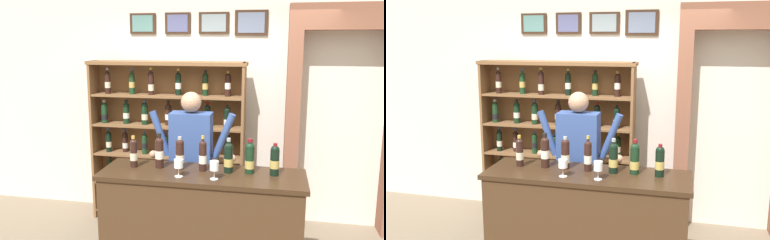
% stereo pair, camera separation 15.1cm
% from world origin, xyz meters
% --- Properties ---
extents(back_wall, '(12.00, 0.19, 3.36)m').
position_xyz_m(back_wall, '(-0.00, 1.62, 1.68)').
color(back_wall, silver).
rests_on(back_wall, ground).
extents(wine_shelf, '(1.87, 0.31, 1.94)m').
position_xyz_m(wine_shelf, '(-0.63, 1.27, 1.02)').
color(wine_shelf, brown).
rests_on(wine_shelf, ground).
extents(archway_doorway, '(1.26, 0.45, 2.57)m').
position_xyz_m(archway_doorway, '(1.37, 1.49, 1.44)').
color(archway_doorway, brown).
rests_on(archway_doorway, ground).
extents(tasting_counter, '(1.79, 0.58, 1.05)m').
position_xyz_m(tasting_counter, '(0.02, -0.00, 0.52)').
color(tasting_counter, '#422B19').
rests_on(tasting_counter, ground).
extents(shopkeeper, '(0.89, 0.22, 1.69)m').
position_xyz_m(shopkeeper, '(-0.19, 0.56, 1.05)').
color(shopkeeper, '#2D3347').
rests_on(shopkeeper, ground).
extents(tasting_bottle_rosso, '(0.07, 0.07, 0.29)m').
position_xyz_m(tasting_bottle_rosso, '(-0.62, 0.05, 1.18)').
color(tasting_bottle_rosso, black).
rests_on(tasting_bottle_rosso, tasting_counter).
extents(tasting_bottle_grappa, '(0.08, 0.08, 0.32)m').
position_xyz_m(tasting_bottle_grappa, '(-0.39, 0.07, 1.20)').
color(tasting_bottle_grappa, black).
rests_on(tasting_bottle_grappa, tasting_counter).
extents(tasting_bottle_riserva, '(0.08, 0.08, 0.29)m').
position_xyz_m(tasting_bottle_riserva, '(-0.20, 0.08, 1.19)').
color(tasting_bottle_riserva, black).
rests_on(tasting_bottle_riserva, tasting_counter).
extents(tasting_bottle_prosecco, '(0.07, 0.07, 0.32)m').
position_xyz_m(tasting_bottle_prosecco, '(0.01, 0.06, 1.19)').
color(tasting_bottle_prosecco, black).
rests_on(tasting_bottle_prosecco, tasting_counter).
extents(tasting_bottle_vin_santo, '(0.08, 0.08, 0.31)m').
position_xyz_m(tasting_bottle_vin_santo, '(0.24, 0.06, 1.19)').
color(tasting_bottle_vin_santo, black).
rests_on(tasting_bottle_vin_santo, tasting_counter).
extents(tasting_bottle_super_tuscan, '(0.08, 0.08, 0.30)m').
position_xyz_m(tasting_bottle_super_tuscan, '(0.42, 0.08, 1.19)').
color(tasting_bottle_super_tuscan, black).
rests_on(tasting_bottle_super_tuscan, tasting_counter).
extents(tasting_bottle_chianti, '(0.08, 0.08, 0.28)m').
position_xyz_m(tasting_bottle_chianti, '(0.63, 0.06, 1.18)').
color(tasting_bottle_chianti, black).
rests_on(tasting_bottle_chianti, tasting_counter).
extents(wine_glass_left, '(0.08, 0.08, 0.15)m').
position_xyz_m(wine_glass_left, '(-0.16, -0.14, 1.15)').
color(wine_glass_left, silver).
rests_on(wine_glass_left, tasting_counter).
extents(wine_glass_spare, '(0.08, 0.08, 0.16)m').
position_xyz_m(wine_glass_spare, '(0.15, -0.15, 1.16)').
color(wine_glass_spare, silver).
rests_on(wine_glass_spare, tasting_counter).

